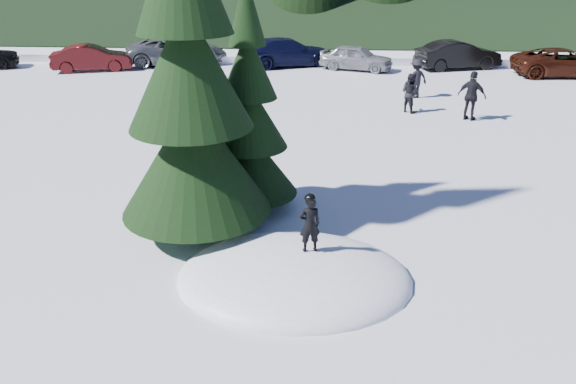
# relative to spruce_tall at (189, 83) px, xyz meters

# --- Properties ---
(ground) EXTENTS (200.00, 200.00, 0.00)m
(ground) POSITION_rel_spruce_tall_xyz_m (2.20, -1.80, -3.32)
(ground) COLOR white
(ground) RESTS_ON ground
(snow_mound) EXTENTS (4.48, 3.52, 0.96)m
(snow_mound) POSITION_rel_spruce_tall_xyz_m (2.20, -1.80, -3.32)
(snow_mound) COLOR white
(snow_mound) RESTS_ON ground
(spruce_tall) EXTENTS (3.20, 3.20, 8.60)m
(spruce_tall) POSITION_rel_spruce_tall_xyz_m (0.00, 0.00, 0.00)
(spruce_tall) COLOR black
(spruce_tall) RESTS_ON ground
(spruce_short) EXTENTS (2.20, 2.20, 5.37)m
(spruce_short) POSITION_rel_spruce_tall_xyz_m (1.00, 1.40, -1.22)
(spruce_short) COLOR black
(spruce_short) RESTS_ON ground
(child_skier) EXTENTS (0.46, 0.36, 1.11)m
(child_skier) POSITION_rel_spruce_tall_xyz_m (2.47, -1.54, -2.29)
(child_skier) COLOR black
(child_skier) RESTS_ON snow_mound
(adult_0) EXTENTS (0.92, 0.92, 1.50)m
(adult_0) POSITION_rel_spruce_tall_xyz_m (6.02, 10.62, -2.57)
(adult_0) COLOR black
(adult_0) RESTS_ON ground
(adult_1) EXTENTS (1.12, 0.94, 1.80)m
(adult_1) POSITION_rel_spruce_tall_xyz_m (8.11, 9.60, -2.42)
(adult_1) COLOR black
(adult_1) RESTS_ON ground
(adult_2) EXTENTS (1.22, 1.00, 1.64)m
(adult_2) POSITION_rel_spruce_tall_xyz_m (6.61, 13.02, -2.50)
(adult_2) COLOR black
(adult_2) RESTS_ON ground
(car_1) EXTENTS (4.28, 2.51, 1.33)m
(car_1) POSITION_rel_spruce_tall_xyz_m (-9.38, 18.00, -2.65)
(car_1) COLOR #3F0B0C
(car_1) RESTS_ON ground
(car_2) EXTENTS (5.92, 4.02, 1.51)m
(car_2) POSITION_rel_spruce_tall_xyz_m (-5.44, 20.15, -2.57)
(car_2) COLOR #4F5457
(car_2) RESTS_ON ground
(car_3) EXTENTS (5.58, 3.86, 1.50)m
(car_3) POSITION_rel_spruce_tall_xyz_m (0.70, 19.94, -2.57)
(car_3) COLOR black
(car_3) RESTS_ON ground
(car_4) EXTENTS (4.11, 2.73, 1.30)m
(car_4) POSITION_rel_spruce_tall_xyz_m (4.40, 19.04, -2.67)
(car_4) COLOR gray
(car_4) RESTS_ON ground
(car_5) EXTENTS (4.69, 2.75, 1.46)m
(car_5) POSITION_rel_spruce_tall_xyz_m (9.79, 19.69, -2.59)
(car_5) COLOR black
(car_5) RESTS_ON ground
(car_6) EXTENTS (4.96, 2.42, 1.36)m
(car_6) POSITION_rel_spruce_tall_xyz_m (14.64, 18.06, -2.64)
(car_6) COLOR black
(car_6) RESTS_ON ground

